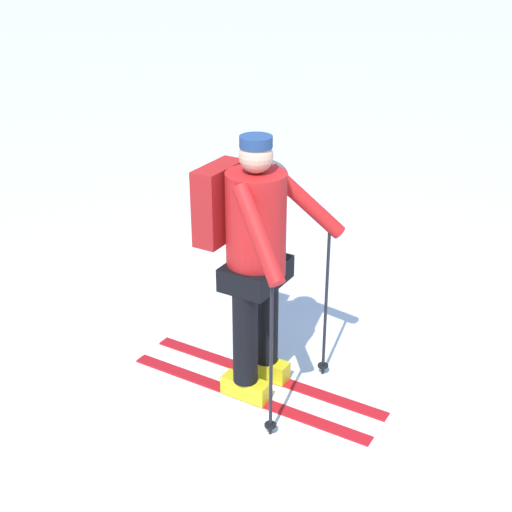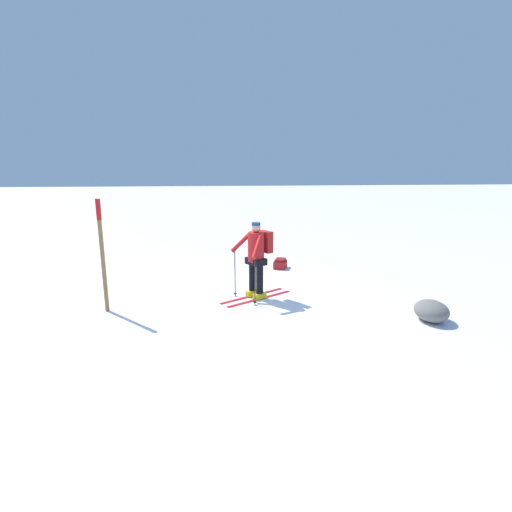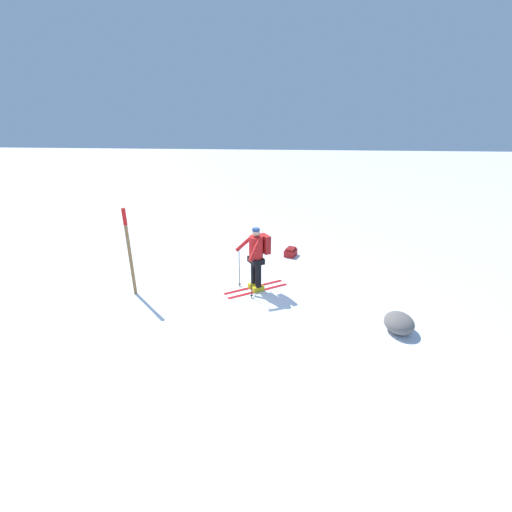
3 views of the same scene
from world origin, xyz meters
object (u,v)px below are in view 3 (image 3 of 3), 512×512
dropped_backpack (291,252)px  rock_boulder (399,323)px  skier (257,255)px  trail_marker (129,246)px

dropped_backpack → rock_boulder: 4.49m
skier → trail_marker: bearing=100.0°
skier → dropped_backpack: size_ratio=3.22×
skier → trail_marker: 3.05m
trail_marker → rock_boulder: 6.23m
skier → rock_boulder: size_ratio=2.35×
dropped_backpack → trail_marker: size_ratio=0.23×
trail_marker → rock_boulder: (-1.05, -6.05, -1.07)m
rock_boulder → dropped_backpack: bearing=29.2°
skier → trail_marker: trail_marker is taller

